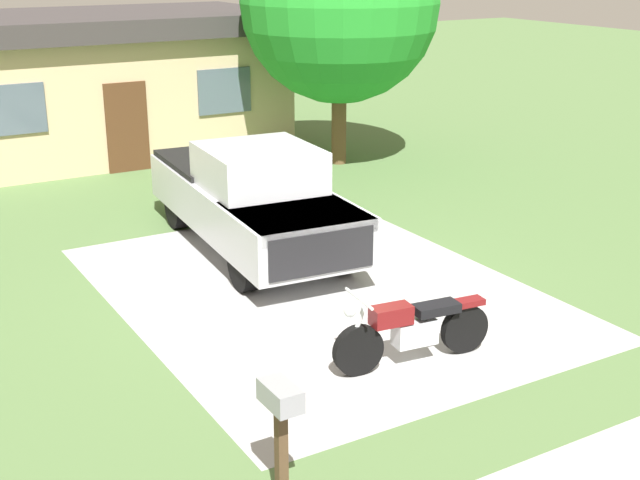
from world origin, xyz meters
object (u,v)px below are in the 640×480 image
Objects in this scene: mailbox at (281,412)px; shade_tree at (340,2)px; pickup_truck at (250,195)px; neighbor_house at (93,82)px; motorcycle at (412,329)px.

mailbox is 0.20× the size of shade_tree.
shade_tree reaches higher than pickup_truck.
neighbor_house is (-4.69, 4.37, -2.04)m from shade_tree.
pickup_truck is 7.44m from mailbox.
pickup_truck reaches higher than mailbox.
mailbox is (-2.79, -1.72, 0.51)m from motorcycle.
mailbox is at bearing -113.98° from pickup_truck.
shade_tree is at bearing 63.14° from motorcycle.
motorcycle is 0.38× the size of pickup_truck.
motorcycle is 14.04m from neighbor_house.
shade_tree reaches higher than neighbor_house.
neighbor_house is (2.96, 15.70, 0.81)m from mailbox.
shade_tree is at bearing -42.95° from neighbor_house.
pickup_truck is at bearing 87.40° from motorcycle.
neighbor_house is (-0.06, 8.90, 0.84)m from pickup_truck.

